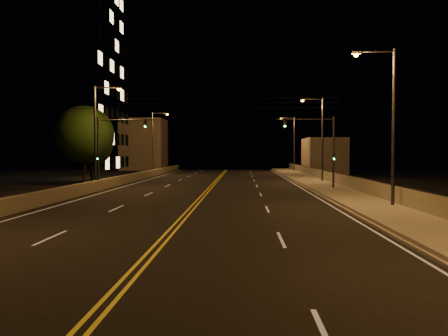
{
  "coord_description": "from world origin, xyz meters",
  "views": [
    {
      "loc": [
        2.98,
        -6.2,
        3.35
      ],
      "look_at": [
        2.0,
        18.0,
        2.5
      ],
      "focal_mm": 35.0,
      "sensor_mm": 36.0,
      "label": 1
    }
  ],
  "objects_px": {
    "traffic_signal_left": "(109,145)",
    "tree_1": "(92,145)",
    "streetlight_3": "(293,141)",
    "tree_0": "(84,135)",
    "streetlight_2": "(320,134)",
    "streetlight_6": "(154,139)",
    "traffic_signal_right": "(323,145)",
    "streetlight_1": "(389,118)",
    "building_tower": "(28,80)",
    "streetlight_5": "(98,130)"
  },
  "relations": [
    {
      "from": "traffic_signal_left",
      "to": "tree_1",
      "type": "xyz_separation_m",
      "value": [
        -6.29,
        13.58,
        0.18
      ]
    },
    {
      "from": "streetlight_3",
      "to": "tree_0",
      "type": "distance_m",
      "value": 38.11
    },
    {
      "from": "streetlight_3",
      "to": "streetlight_2",
      "type": "bearing_deg",
      "value": -90.0
    },
    {
      "from": "tree_1",
      "to": "streetlight_3",
      "type": "bearing_deg",
      "value": 39.0
    },
    {
      "from": "streetlight_3",
      "to": "streetlight_6",
      "type": "distance_m",
      "value": 23.45
    },
    {
      "from": "streetlight_6",
      "to": "streetlight_3",
      "type": "bearing_deg",
      "value": 23.79
    },
    {
      "from": "streetlight_2",
      "to": "streetlight_6",
      "type": "bearing_deg",
      "value": 143.11
    },
    {
      "from": "streetlight_6",
      "to": "traffic_signal_left",
      "type": "xyz_separation_m",
      "value": [
        1.09,
        -25.71,
        -1.33
      ]
    },
    {
      "from": "streetlight_3",
      "to": "streetlight_6",
      "type": "xyz_separation_m",
      "value": [
        -21.45,
        -9.46,
        0.0
      ]
    },
    {
      "from": "streetlight_6",
      "to": "traffic_signal_right",
      "type": "bearing_deg",
      "value": -52.17
    },
    {
      "from": "streetlight_1",
      "to": "tree_1",
      "type": "height_order",
      "value": "streetlight_1"
    },
    {
      "from": "streetlight_2",
      "to": "tree_1",
      "type": "distance_m",
      "value": 26.97
    },
    {
      "from": "tree_1",
      "to": "streetlight_1",
      "type": "bearing_deg",
      "value": -44.55
    },
    {
      "from": "building_tower",
      "to": "tree_0",
      "type": "relative_size",
      "value": 3.36
    },
    {
      "from": "traffic_signal_left",
      "to": "building_tower",
      "type": "bearing_deg",
      "value": 130.39
    },
    {
      "from": "streetlight_5",
      "to": "tree_0",
      "type": "distance_m",
      "value": 6.82
    },
    {
      "from": "tree_1",
      "to": "streetlight_2",
      "type": "bearing_deg",
      "value": -8.48
    },
    {
      "from": "streetlight_3",
      "to": "tree_0",
      "type": "bearing_deg",
      "value": -130.75
    },
    {
      "from": "streetlight_5",
      "to": "traffic_signal_right",
      "type": "bearing_deg",
      "value": -1.15
    },
    {
      "from": "streetlight_5",
      "to": "streetlight_6",
      "type": "relative_size",
      "value": 1.0
    },
    {
      "from": "streetlight_1",
      "to": "traffic_signal_right",
      "type": "distance_m",
      "value": 12.81
    },
    {
      "from": "streetlight_5",
      "to": "streetlight_1",
      "type": "bearing_deg",
      "value": -31.32
    },
    {
      "from": "streetlight_5",
      "to": "tree_0",
      "type": "bearing_deg",
      "value": 120.16
    },
    {
      "from": "traffic_signal_right",
      "to": "building_tower",
      "type": "distance_m",
      "value": 42.7
    },
    {
      "from": "streetlight_2",
      "to": "streetlight_6",
      "type": "height_order",
      "value": "same"
    },
    {
      "from": "streetlight_5",
      "to": "traffic_signal_left",
      "type": "distance_m",
      "value": 1.76
    },
    {
      "from": "traffic_signal_left",
      "to": "tree_0",
      "type": "height_order",
      "value": "tree_0"
    },
    {
      "from": "traffic_signal_right",
      "to": "tree_1",
      "type": "distance_m",
      "value": 28.59
    },
    {
      "from": "streetlight_1",
      "to": "streetlight_3",
      "type": "xyz_separation_m",
      "value": [
        0.0,
        47.82,
        0.0
      ]
    },
    {
      "from": "streetlight_2",
      "to": "streetlight_3",
      "type": "bearing_deg",
      "value": 90.0
    },
    {
      "from": "streetlight_1",
      "to": "tree_0",
      "type": "xyz_separation_m",
      "value": [
        -24.88,
        18.95,
        -0.19
      ]
    },
    {
      "from": "traffic_signal_left",
      "to": "tree_0",
      "type": "xyz_separation_m",
      "value": [
        -4.52,
        6.3,
        1.14
      ]
    },
    {
      "from": "streetlight_3",
      "to": "building_tower",
      "type": "height_order",
      "value": "building_tower"
    },
    {
      "from": "tree_0",
      "to": "tree_1",
      "type": "xyz_separation_m",
      "value": [
        -1.77,
        7.29,
        -0.95
      ]
    },
    {
      "from": "streetlight_1",
      "to": "building_tower",
      "type": "relative_size",
      "value": 0.34
    },
    {
      "from": "building_tower",
      "to": "tree_1",
      "type": "distance_m",
      "value": 15.93
    },
    {
      "from": "streetlight_1",
      "to": "streetlight_6",
      "type": "distance_m",
      "value": 43.96
    },
    {
      "from": "traffic_signal_right",
      "to": "building_tower",
      "type": "bearing_deg",
      "value": 150.56
    },
    {
      "from": "tree_1",
      "to": "traffic_signal_right",
      "type": "bearing_deg",
      "value": -28.36
    },
    {
      "from": "streetlight_3",
      "to": "building_tower",
      "type": "bearing_deg",
      "value": -158.78
    },
    {
      "from": "streetlight_2",
      "to": "traffic_signal_right",
      "type": "distance_m",
      "value": 9.81
    },
    {
      "from": "streetlight_1",
      "to": "tree_1",
      "type": "relative_size",
      "value": 1.39
    },
    {
      "from": "streetlight_2",
      "to": "traffic_signal_right",
      "type": "relative_size",
      "value": 1.44
    },
    {
      "from": "tree_1",
      "to": "traffic_signal_left",
      "type": "bearing_deg",
      "value": -65.16
    },
    {
      "from": "streetlight_3",
      "to": "tree_0",
      "type": "height_order",
      "value": "streetlight_3"
    },
    {
      "from": "streetlight_6",
      "to": "tree_1",
      "type": "height_order",
      "value": "streetlight_6"
    },
    {
      "from": "streetlight_6",
      "to": "tree_0",
      "type": "distance_m",
      "value": 19.71
    },
    {
      "from": "tree_1",
      "to": "building_tower",
      "type": "bearing_deg",
      "value": 148.2
    },
    {
      "from": "streetlight_1",
      "to": "streetlight_5",
      "type": "relative_size",
      "value": 1.0
    },
    {
      "from": "building_tower",
      "to": "tree_0",
      "type": "xyz_separation_m",
      "value": [
        12.91,
        -14.19,
        -8.1
      ]
    }
  ]
}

